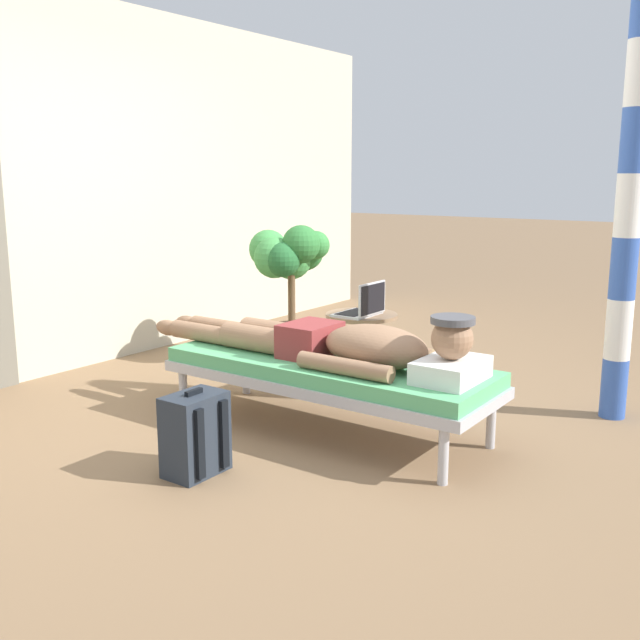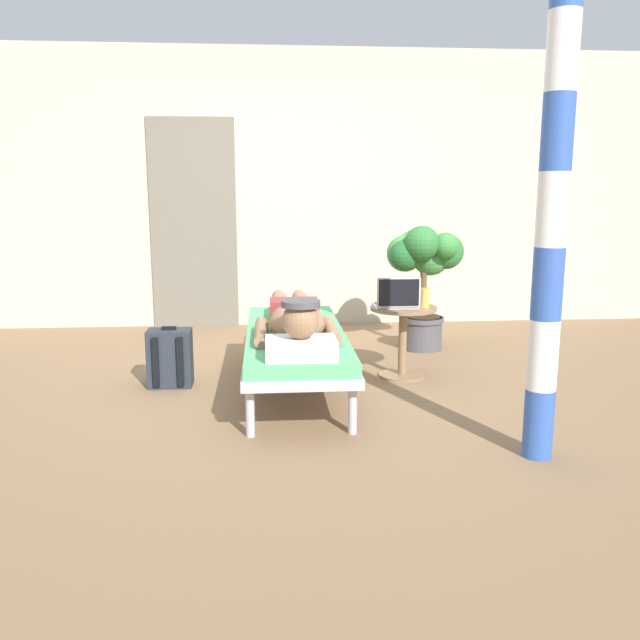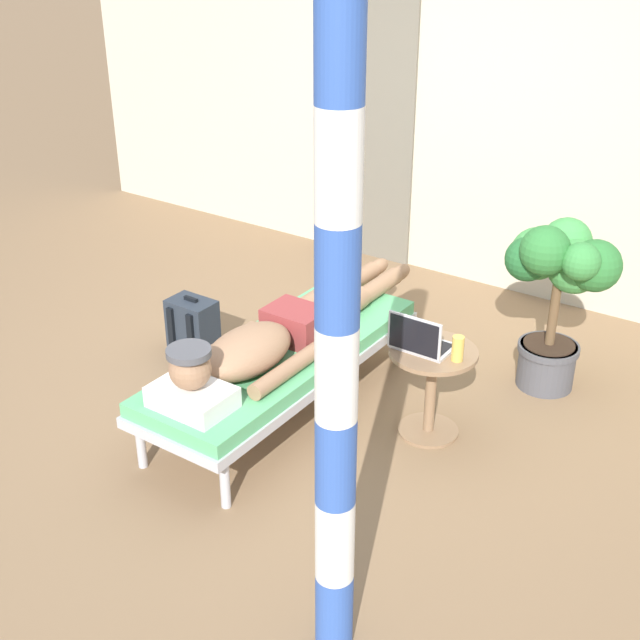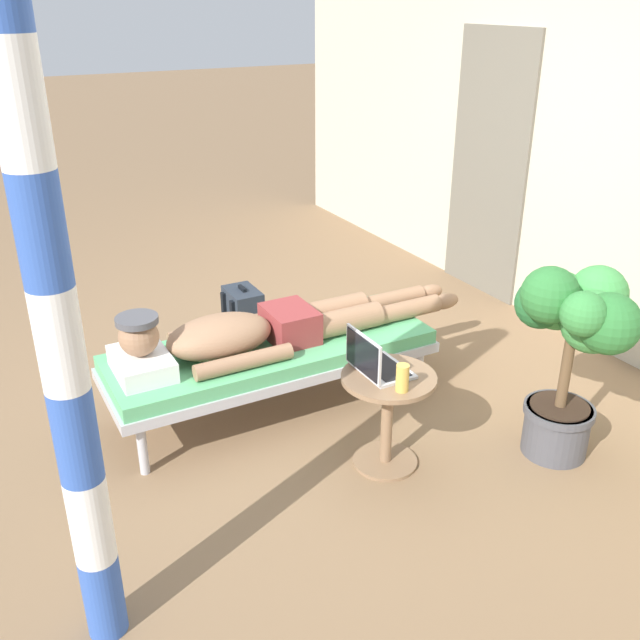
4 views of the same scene
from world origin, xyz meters
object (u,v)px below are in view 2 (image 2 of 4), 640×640
lounge_chair (295,341)px  laptop (397,300)px  person_reclining (295,318)px  porch_post (552,210)px  drink_glass (425,297)px  side_table (403,329)px  potted_plant (423,266)px  backpack (170,358)px

lounge_chair → laptop: (0.74, 0.23, 0.24)m
person_reclining → porch_post: porch_post is taller
laptop → drink_glass: size_ratio=2.26×
person_reclining → laptop: size_ratio=7.00×
lounge_chair → drink_glass: size_ratio=13.93×
lounge_chair → drink_glass: (0.95, 0.25, 0.25)m
lounge_chair → drink_glass: 1.01m
side_table → potted_plant: bearing=68.6°
side_table → backpack: bearing=-176.8°
porch_post → backpack: bearing=144.9°
drink_glass → backpack: bearing=-177.9°
laptop → potted_plant: size_ratio=0.29×
lounge_chair → laptop: size_ratio=6.18×
backpack → drink_glass: bearing=2.1°
person_reclining → side_table: 0.89m
side_table → laptop: size_ratio=1.69×
drink_glass → potted_plant: 0.92m
person_reclining → drink_glass: bearing=19.2°
laptop → potted_plant: potted_plant is taller
side_table → porch_post: porch_post is taller
lounge_chair → porch_post: porch_post is taller
lounge_chair → potted_plant: (1.14, 1.15, 0.37)m
lounge_chair → person_reclining: size_ratio=0.88×
lounge_chair → side_table: size_ratio=3.66×
side_table → laptop: 0.24m
lounge_chair → person_reclining: person_reclining is taller
drink_glass → side_table: bearing=170.1°
laptop → potted_plant: bearing=66.5°
person_reclining → potted_plant: (1.14, 1.22, 0.19)m
side_table → potted_plant: potted_plant is taller
person_reclining → laptop: laptop is taller
person_reclining → drink_glass: size_ratio=15.79×
lounge_chair → person_reclining: (0.00, -0.08, 0.17)m
side_table → person_reclining: bearing=-155.9°
side_table → drink_glass: drink_glass is taller
person_reclining → potted_plant: 1.68m
side_table → porch_post: 1.83m
lounge_chair → potted_plant: potted_plant is taller
lounge_chair → backpack: backpack is taller
backpack → porch_post: size_ratio=0.17×
side_table → drink_glass: bearing=-9.9°
laptop → drink_glass: bearing=6.8°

